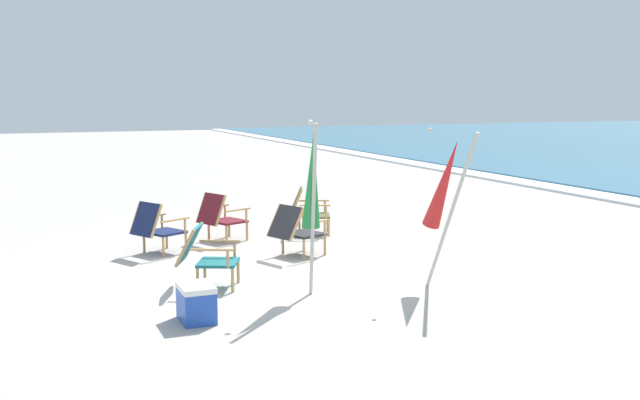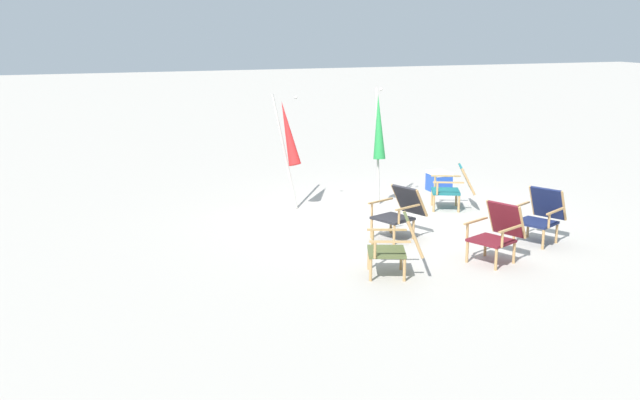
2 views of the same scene
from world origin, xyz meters
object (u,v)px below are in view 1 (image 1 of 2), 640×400
Objects in this scene: beach_chair_mid_center at (205,254)px; cooler_box at (196,303)px; beach_chair_back_left at (220,216)px; umbrella_furled_red at (444,185)px; umbrella_furled_green at (312,182)px; beach_chair_front_left at (156,226)px; beach_chair_far_center at (307,209)px; beach_chair_back_right at (295,229)px.

cooler_box is at bearing -17.65° from beach_chair_mid_center.
umbrella_furled_red is at bearing 23.54° from beach_chair_back_left.
umbrella_furled_red is at bearing 77.95° from umbrella_furled_green.
beach_chair_front_left is 1.02× the size of beach_chair_back_left.
beach_chair_front_left is 2.20m from beach_chair_mid_center.
umbrella_furled_green is at bearing 106.73° from cooler_box.
beach_chair_far_center is 4.14m from umbrella_furled_green.
beach_chair_back_right is 1.83m from beach_chair_far_center.
umbrella_furled_red is 4.10× the size of cooler_box.
beach_chair_back_left is at bearing -177.62° from umbrella_furled_green.
beach_chair_mid_center is 0.99× the size of beach_chair_back_right.
beach_chair_front_left is 2.11m from beach_chair_back_right.
umbrella_furled_red is (4.12, 0.19, 0.88)m from beach_chair_far_center.
beach_chair_front_left is 1.82× the size of cooler_box.
beach_chair_back_right is 2.82m from umbrella_furled_red.
beach_chair_far_center is 0.43× the size of umbrella_furled_red.
beach_chair_far_center is (-2.88, 2.50, 0.00)m from beach_chair_mid_center.
beach_chair_back_right is at bearing 63.31° from beach_chair_front_left.
umbrella_furled_red reaches higher than beach_chair_front_left.
beach_chair_front_left is 4.58m from umbrella_furled_red.
beach_chair_back_right reaches higher than cooler_box.
umbrella_furled_red reaches higher than beach_chair_far_center.
beach_chair_mid_center is at bearing -40.97° from beach_chair_far_center.
umbrella_furled_green reaches higher than umbrella_furled_red.
beach_chair_front_left is 0.42× the size of umbrella_furled_green.
beach_chair_back_left is at bearing 161.70° from cooler_box.
beach_chair_far_center is at bearing 145.28° from cooler_box.
beach_chair_back_left is 1.01× the size of beach_chair_far_center.
beach_chair_far_center is 5.15m from cooler_box.
beach_chair_far_center is at bearing 159.50° from umbrella_furled_green.
cooler_box is (3.54, -0.22, -0.23)m from beach_chair_front_left.
beach_chair_mid_center is 0.43× the size of umbrella_furled_green.
beach_chair_mid_center is 1.43m from cooler_box.
beach_chair_far_center is (-0.09, 1.56, 0.00)m from beach_chair_back_left.
umbrella_furled_red is (4.02, 1.75, 0.88)m from beach_chair_back_left.
beach_chair_front_left reaches higher than beach_chair_back_right.
beach_chair_mid_center is at bearing -18.60° from beach_chair_back_left.
umbrella_furled_green is at bearing 2.38° from beach_chair_back_left.
cooler_box is (4.23, -2.93, -0.23)m from beach_chair_far_center.
umbrella_furled_red is at bearing 92.13° from cooler_box.
beach_chair_back_left is (-2.79, 0.94, 0.00)m from beach_chair_mid_center.
beach_chair_back_right is 1.88× the size of cooler_box.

